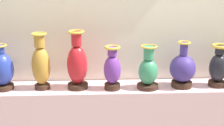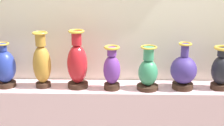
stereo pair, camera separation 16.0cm
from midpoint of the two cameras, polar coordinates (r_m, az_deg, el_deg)
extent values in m
cube|color=beige|center=(2.45, 2.01, 5.58)|extent=(5.45, 0.10, 2.78)
cylinder|color=#382319|center=(2.46, -16.92, -3.73)|extent=(0.14, 0.14, 0.03)
ellipsoid|color=#263899|center=(2.41, -17.20, -0.66)|extent=(0.16, 0.16, 0.24)
cylinder|color=#263899|center=(2.38, -17.50, 2.74)|extent=(0.06, 0.06, 0.05)
torus|color=gold|center=(2.37, -17.55, 3.35)|extent=(0.10, 0.10, 0.01)
cylinder|color=#382319|center=(2.38, -10.53, -3.91)|extent=(0.11, 0.11, 0.03)
ellipsoid|color=#B27F2D|center=(2.33, -10.74, -0.29)|extent=(0.13, 0.13, 0.28)
cylinder|color=#B27F2D|center=(2.29, -10.99, 4.23)|extent=(0.07, 0.07, 0.09)
torus|color=gold|center=(2.28, -11.05, 5.39)|extent=(0.11, 0.11, 0.01)
cylinder|color=#382319|center=(2.34, -4.27, -4.00)|extent=(0.15, 0.15, 0.03)
ellipsoid|color=red|center=(2.29, -4.35, -0.23)|extent=(0.15, 0.15, 0.29)
cylinder|color=red|center=(2.24, -4.46, 4.51)|extent=(0.07, 0.07, 0.10)
torus|color=gold|center=(2.23, -4.49, 5.76)|extent=(0.12, 0.12, 0.02)
cylinder|color=#382319|center=(2.30, 2.02, -4.28)|extent=(0.12, 0.12, 0.04)
ellipsoid|color=#6B3393|center=(2.26, 2.06, -1.26)|extent=(0.12, 0.12, 0.21)
cylinder|color=#6B3393|center=(2.22, 2.09, 2.08)|extent=(0.07, 0.07, 0.06)
torus|color=gold|center=(2.21, 2.10, 2.83)|extent=(0.11, 0.11, 0.02)
cylinder|color=#382319|center=(2.32, 8.45, -4.38)|extent=(0.16, 0.16, 0.03)
ellipsoid|color=#388C60|center=(2.29, 8.57, -1.77)|extent=(0.14, 0.14, 0.19)
cylinder|color=#388C60|center=(2.25, 8.72, 1.70)|extent=(0.08, 0.08, 0.09)
torus|color=gold|center=(2.24, 8.78, 2.86)|extent=(0.12, 0.12, 0.01)
cylinder|color=#382319|center=(2.38, 14.61, -4.06)|extent=(0.15, 0.15, 0.04)
ellipsoid|color=#3F2D7F|center=(2.35, 14.82, -1.26)|extent=(0.19, 0.19, 0.20)
cylinder|color=#3F2D7F|center=(2.31, 15.09, 2.24)|extent=(0.06, 0.06, 0.09)
torus|color=gold|center=(2.29, 15.18, 3.36)|extent=(0.10, 0.10, 0.02)
cylinder|color=#382319|center=(2.46, 20.70, -4.00)|extent=(0.13, 0.13, 0.04)
ellipsoid|color=black|center=(2.42, 20.99, -1.26)|extent=(0.13, 0.13, 0.21)
cylinder|color=black|center=(2.39, 21.33, 1.84)|extent=(0.07, 0.07, 0.06)
torus|color=gold|center=(2.38, 21.40, 2.54)|extent=(0.13, 0.13, 0.02)
camera|label=1|loc=(0.08, -88.00, 0.60)|focal=50.19mm
camera|label=2|loc=(0.08, 92.00, -0.60)|focal=50.19mm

